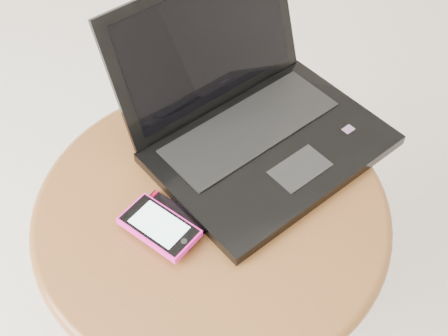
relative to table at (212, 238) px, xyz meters
name	(u,v)px	position (x,y,z in m)	size (l,w,h in m)	color
table	(212,238)	(0.00, 0.00, 0.00)	(0.57, 0.57, 0.45)	#5F3411
laptop	(252,118)	(0.12, 0.11, 0.14)	(0.45, 0.43, 0.24)	black
phone_black	(171,220)	(-0.07, -0.01, 0.10)	(0.11, 0.12, 0.01)	black
phone_pink	(159,227)	(-0.09, -0.02, 0.11)	(0.11, 0.13, 0.01)	#FF1EAF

